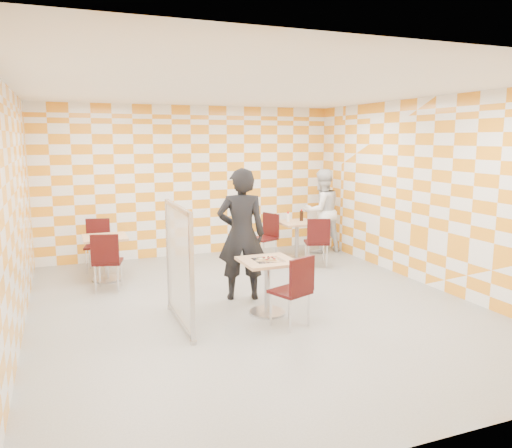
{
  "coord_description": "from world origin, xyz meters",
  "views": [
    {
      "loc": [
        -2.45,
        -6.32,
        2.35
      ],
      "look_at": [
        0.1,
        0.2,
        1.15
      ],
      "focal_mm": 35.0,
      "sensor_mm": 36.0,
      "label": 1
    }
  ],
  "objects_px": {
    "chair_empty_far": "(98,240)",
    "main_table": "(267,277)",
    "second_table": "(297,234)",
    "man_dark": "(241,234)",
    "sport_bottle": "(288,217)",
    "chair_main_front": "(295,286)",
    "empty_table": "(106,250)",
    "chair_second_front": "(317,238)",
    "partition": "(179,265)",
    "soda_bottle": "(301,216)",
    "man_white": "(322,211)",
    "chair_second_side": "(267,233)",
    "chair_empty_near": "(107,257)"
  },
  "relations": [
    {
      "from": "chair_empty_far",
      "to": "main_table",
      "type": "bearing_deg",
      "value": -58.82
    },
    {
      "from": "second_table",
      "to": "man_dark",
      "type": "bearing_deg",
      "value": -133.92
    },
    {
      "from": "sport_bottle",
      "to": "chair_main_front",
      "type": "bearing_deg",
      "value": -113.5
    },
    {
      "from": "empty_table",
      "to": "sport_bottle",
      "type": "relative_size",
      "value": 3.75
    },
    {
      "from": "chair_second_front",
      "to": "partition",
      "type": "height_order",
      "value": "partition"
    },
    {
      "from": "main_table",
      "to": "soda_bottle",
      "type": "bearing_deg",
      "value": 55.61
    },
    {
      "from": "second_table",
      "to": "man_white",
      "type": "relative_size",
      "value": 0.43
    },
    {
      "from": "partition",
      "to": "chair_second_side",
      "type": "bearing_deg",
      "value": 49.67
    },
    {
      "from": "second_table",
      "to": "partition",
      "type": "xyz_separation_m",
      "value": [
        -2.94,
        -2.66,
        0.28
      ]
    },
    {
      "from": "man_dark",
      "to": "chair_empty_far",
      "type": "bearing_deg",
      "value": -38.41
    },
    {
      "from": "soda_bottle",
      "to": "chair_second_front",
      "type": "bearing_deg",
      "value": -94.08
    },
    {
      "from": "second_table",
      "to": "chair_second_side",
      "type": "distance_m",
      "value": 0.6
    },
    {
      "from": "chair_second_front",
      "to": "man_white",
      "type": "height_order",
      "value": "man_white"
    },
    {
      "from": "sport_bottle",
      "to": "chair_empty_far",
      "type": "bearing_deg",
      "value": 171.78
    },
    {
      "from": "partition",
      "to": "man_white",
      "type": "height_order",
      "value": "man_white"
    },
    {
      "from": "chair_second_side",
      "to": "man_dark",
      "type": "bearing_deg",
      "value": -121.77
    },
    {
      "from": "chair_empty_far",
      "to": "sport_bottle",
      "type": "distance_m",
      "value": 3.59
    },
    {
      "from": "chair_main_front",
      "to": "chair_second_side",
      "type": "xyz_separation_m",
      "value": [
        1.02,
        3.37,
        0.0
      ]
    },
    {
      "from": "chair_second_front",
      "to": "soda_bottle",
      "type": "relative_size",
      "value": 4.02
    },
    {
      "from": "man_dark",
      "to": "chair_second_side",
      "type": "bearing_deg",
      "value": -106.82
    },
    {
      "from": "chair_empty_far",
      "to": "man_dark",
      "type": "height_order",
      "value": "man_dark"
    },
    {
      "from": "chair_main_front",
      "to": "chair_second_side",
      "type": "bearing_deg",
      "value": 73.15
    },
    {
      "from": "chair_empty_near",
      "to": "chair_second_side",
      "type": "bearing_deg",
      "value": 16.89
    },
    {
      "from": "chair_main_front",
      "to": "man_white",
      "type": "relative_size",
      "value": 0.53
    },
    {
      "from": "second_table",
      "to": "chair_main_front",
      "type": "distance_m",
      "value": 3.65
    },
    {
      "from": "second_table",
      "to": "partition",
      "type": "bearing_deg",
      "value": -137.85
    },
    {
      "from": "man_white",
      "to": "sport_bottle",
      "type": "distance_m",
      "value": 0.97
    },
    {
      "from": "man_dark",
      "to": "sport_bottle",
      "type": "relative_size",
      "value": 9.7
    },
    {
      "from": "sport_bottle",
      "to": "soda_bottle",
      "type": "relative_size",
      "value": 0.87
    },
    {
      "from": "chair_main_front",
      "to": "man_white",
      "type": "distance_m",
      "value": 4.37
    },
    {
      "from": "chair_second_side",
      "to": "chair_empty_near",
      "type": "distance_m",
      "value": 3.21
    },
    {
      "from": "partition",
      "to": "man_dark",
      "type": "height_order",
      "value": "man_dark"
    },
    {
      "from": "sport_bottle",
      "to": "soda_bottle",
      "type": "xyz_separation_m",
      "value": [
        0.29,
        -0.01,
        0.01
      ]
    },
    {
      "from": "man_white",
      "to": "chair_empty_near",
      "type": "bearing_deg",
      "value": 10.93
    },
    {
      "from": "chair_second_side",
      "to": "partition",
      "type": "distance_m",
      "value": 3.63
    },
    {
      "from": "chair_empty_near",
      "to": "chair_second_front",
      "type": "bearing_deg",
      "value": 1.86
    },
    {
      "from": "second_table",
      "to": "empty_table",
      "type": "height_order",
      "value": "same"
    },
    {
      "from": "man_dark",
      "to": "man_white",
      "type": "distance_m",
      "value": 3.47
    },
    {
      "from": "chair_second_side",
      "to": "sport_bottle",
      "type": "distance_m",
      "value": 0.52
    },
    {
      "from": "chair_empty_near",
      "to": "main_table",
      "type": "bearing_deg",
      "value": -43.36
    },
    {
      "from": "man_dark",
      "to": "man_white",
      "type": "bearing_deg",
      "value": -123.47
    },
    {
      "from": "man_white",
      "to": "chair_empty_far",
      "type": "bearing_deg",
      "value": -7.04
    },
    {
      "from": "chair_second_side",
      "to": "man_white",
      "type": "xyz_separation_m",
      "value": [
        1.35,
        0.29,
        0.32
      ]
    },
    {
      "from": "chair_main_front",
      "to": "partition",
      "type": "xyz_separation_m",
      "value": [
        -1.32,
        0.61,
        0.25
      ]
    },
    {
      "from": "soda_bottle",
      "to": "man_white",
      "type": "bearing_deg",
      "value": 27.34
    },
    {
      "from": "chair_main_front",
      "to": "partition",
      "type": "relative_size",
      "value": 0.6
    },
    {
      "from": "main_table",
      "to": "sport_bottle",
      "type": "relative_size",
      "value": 3.75
    },
    {
      "from": "empty_table",
      "to": "chair_second_front",
      "type": "height_order",
      "value": "chair_second_front"
    },
    {
      "from": "main_table",
      "to": "sport_bottle",
      "type": "height_order",
      "value": "sport_bottle"
    },
    {
      "from": "chair_second_front",
      "to": "chair_second_side",
      "type": "xyz_separation_m",
      "value": [
        -0.67,
        0.81,
        0.0
      ]
    }
  ]
}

